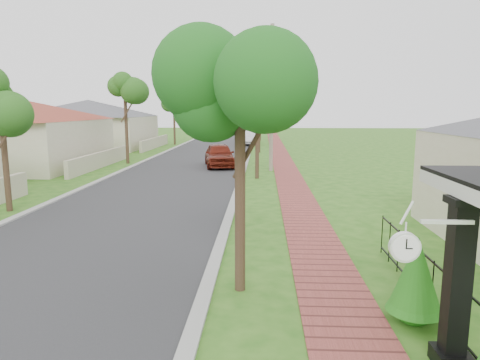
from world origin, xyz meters
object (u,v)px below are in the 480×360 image
(station_clock, at_px, (408,245))
(parked_car_red, at_px, (219,155))
(parked_car_white, at_px, (249,137))
(near_tree, at_px, (240,92))
(porch_post, at_px, (456,293))
(utility_pole, at_px, (272,98))

(station_clock, bearing_deg, parked_car_red, 102.04)
(parked_car_red, bearing_deg, parked_car_white, 75.22)
(parked_car_red, distance_m, near_tree, 19.52)
(porch_post, height_order, near_tree, near_tree)
(parked_car_red, xyz_separation_m, station_clock, (4.69, -22.00, 1.19))
(utility_pole, bearing_deg, parked_car_white, 95.58)
(porch_post, xyz_separation_m, parked_car_white, (-4.15, 39.34, -0.31))
(parked_car_white, height_order, station_clock, station_clock)
(parked_car_white, xyz_separation_m, station_clock, (3.29, -39.74, 1.14))
(porch_post, bearing_deg, utility_pole, 96.45)
(parked_car_white, bearing_deg, porch_post, -83.26)
(porch_post, xyz_separation_m, parked_car_red, (-5.55, 21.60, -0.36))
(near_tree, distance_m, utility_pole, 17.42)
(porch_post, distance_m, parked_car_white, 39.56)
(utility_pole, bearing_deg, parked_car_red, 152.64)
(utility_pole, bearing_deg, station_clock, -86.08)
(utility_pole, bearing_deg, porch_post, -83.55)
(porch_post, relative_size, parked_car_white, 0.51)
(parked_car_white, distance_m, utility_pole, 19.85)
(parked_car_white, height_order, near_tree, near_tree)
(porch_post, bearing_deg, parked_car_red, 104.41)
(parked_car_red, height_order, parked_car_white, parked_car_white)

